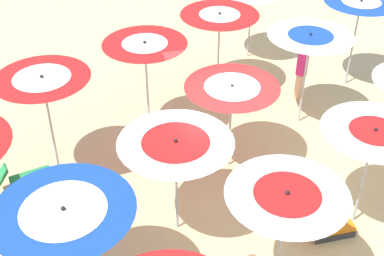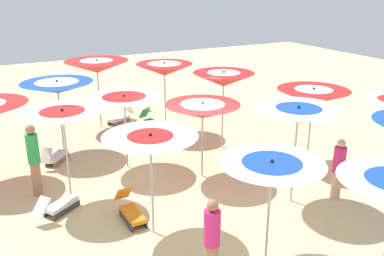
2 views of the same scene
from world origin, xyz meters
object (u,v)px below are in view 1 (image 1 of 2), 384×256
Objects in this scene: beach_umbrella_5 at (65,218)px; beachgoer_2 at (301,71)px; beach_umbrella_2 at (373,138)px; beach_umbrella_6 at (176,149)px; beach_umbrella_1 at (286,202)px; lounger_0 at (26,177)px; beach_umbrella_13 at (219,22)px; beach_umbrella_8 at (310,42)px; beach_umbrella_9 at (360,8)px; lounger_2 at (327,227)px; beach_umbrella_7 at (232,94)px; beach_umbrella_11 at (43,86)px; beach_umbrella_12 at (145,52)px.

beach_umbrella_5 is 8.37m from beachgoer_2.
beach_umbrella_6 is (3.52, -0.66, -0.10)m from beach_umbrella_2.
beach_umbrella_1 is 1.04× the size of beach_umbrella_2.
lounger_0 is (6.47, -2.69, -1.87)m from beach_umbrella_2.
beach_umbrella_13 reaches higher than beachgoer_2.
lounger_0 is 0.78× the size of beachgoer_2.
beach_umbrella_8 reaches higher than beach_umbrella_1.
beach_umbrella_5 reaches higher than beach_umbrella_6.
beach_umbrella_1 reaches higher than beachgoer_2.
beach_umbrella_9 is 2.07× the size of lounger_2.
beach_umbrella_9 is (-4.35, -2.73, 0.37)m from beach_umbrella_7.
beach_umbrella_5 is 9.80m from beach_umbrella_9.
beach_umbrella_1 is 5.49m from beach_umbrella_11.
beach_umbrella_11 is at bearing 14.60° from beach_umbrella_9.
beach_umbrella_1 is 3.60m from beach_umbrella_7.
beach_umbrella_12 reaches higher than beach_umbrella_11.
beach_umbrella_7 reaches higher than lounger_0.
beach_umbrella_12 is 3.81m from lounger_0.
beach_umbrella_6 is 1.80× the size of lounger_2.
beach_umbrella_9 is at bearing -144.82° from beach_umbrella_8.
beach_umbrella_5 is 2.46m from beach_umbrella_6.
beach_umbrella_2 is (-2.21, -1.28, -0.10)m from beach_umbrella_1.
beach_umbrella_7 is 4.83m from lounger_0.
beach_umbrella_12 is 4.56m from beachgoer_2.
beach_umbrella_6 is 1.76× the size of lounger_0.
beach_umbrella_11 reaches higher than beach_umbrella_2.
beach_umbrella_2 is 1.05× the size of beach_umbrella_6.
beach_umbrella_9 is (-2.07, -1.46, 0.04)m from beach_umbrella_8.
beach_umbrella_9 is at bearing -126.11° from beach_umbrella_1.
lounger_2 is (-1.24, 2.55, -1.70)m from beach_umbrella_7.
beachgoer_2 is (-2.96, -5.90, -1.35)m from beach_umbrella_1.
beach_umbrella_2 is 0.91× the size of beach_umbrella_9.
beach_umbrella_9 is (-4.60, -6.31, 0.10)m from beach_umbrella_1.
beachgoer_2 is at bearing 155.62° from beach_umbrella_13.
beach_umbrella_9 reaches higher than beach_umbrella_1.
beach_umbrella_1 is 0.95× the size of beach_umbrella_9.
beachgoer_2 is (-1.47, -4.87, 0.62)m from lounger_2.
beach_umbrella_7 reaches higher than lounger_2.
beach_umbrella_13 is at bearing -97.59° from beach_umbrella_1.
beach_umbrella_12 is at bearing -5.10° from beach_umbrella_8.
beach_umbrella_12 reaches higher than beach_umbrella_7.
beach_umbrella_1 is 6.14m from lounger_0.
beach_umbrella_8 is (-3.84, -2.91, 0.26)m from beach_umbrella_6.
lounger_2 is (-5.74, 2.94, 0.01)m from lounger_0.
beach_umbrella_1 is at bearing 130.30° from beach_umbrella_11.
beach_umbrella_8 is at bearing 35.18° from beach_umbrella_9.
beach_umbrella_1 is at bearing 62.44° from beach_umbrella_8.
beach_umbrella_9 reaches higher than beach_umbrella_5.
beach_umbrella_13 is 1.86× the size of lounger_0.
beach_umbrella_6 is at bearing 89.91° from beach_umbrella_12.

